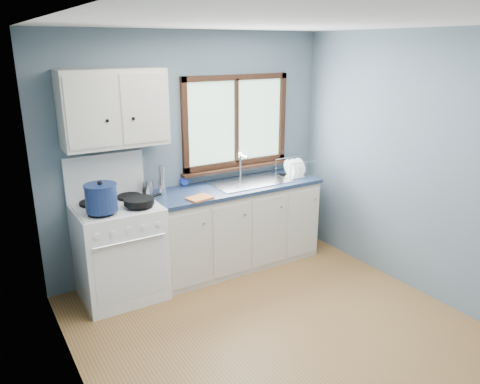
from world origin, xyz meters
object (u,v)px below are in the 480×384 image
gas_range (119,249)px  sink (250,188)px  base_cabinets (236,229)px  dish_rack (295,171)px  skillet (139,201)px  thermos (162,180)px  utensil_crock (148,187)px  stockpot (101,198)px

gas_range → sink: gas_range is taller
base_cabinets → dish_rack: 0.96m
sink → dish_rack: bearing=-2.8°
skillet → dish_rack: dish_rack is taller
thermos → utensil_crock: bearing=152.4°
sink → stockpot: stockpot is taller
stockpot → dish_rack: 2.26m
utensil_crock → thermos: utensil_crock is taller
stockpot → thermos: stockpot is taller
gas_range → dish_rack: 2.14m
stockpot → thermos: 0.73m
gas_range → thermos: 0.77m
gas_range → utensil_crock: gas_range is taller
skillet → gas_range: bearing=113.9°
base_cabinets → sink: 0.48m
sink → stockpot: 1.68m
thermos → stockpot: bearing=-157.5°
gas_range → dish_rack: size_ratio=3.54×
utensil_crock → dish_rack: bearing=-6.1°
thermos → dish_rack: bearing=-4.2°
base_cabinets → skillet: skillet is taller
utensil_crock → base_cabinets: bearing=-9.3°
gas_range → dish_rack: gas_range is taller
stockpot → dish_rack: size_ratio=0.79×
base_cabinets → stockpot: (-1.48, -0.19, 0.67)m
sink → dish_rack: (0.60, -0.03, 0.11)m
stockpot → dish_rack: bearing=4.1°
gas_range → base_cabinets: 1.31m
thermos → skillet: bearing=-141.3°
base_cabinets → skillet: bearing=-171.1°
gas_range → dish_rack: bearing=-0.3°
utensil_crock → dish_rack: utensil_crock is taller
base_cabinets → stockpot: 1.63m
base_cabinets → thermos: bearing=173.8°
thermos → dish_rack: thermos is taller
base_cabinets → stockpot: stockpot is taller
base_cabinets → dish_rack: (0.78, -0.03, 0.56)m
dish_rack → stockpot: bearing=-176.3°
sink → dish_rack: 0.61m
gas_range → utensil_crock: bearing=24.2°
base_cabinets → sink: sink is taller
stockpot → dish_rack: stockpot is taller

